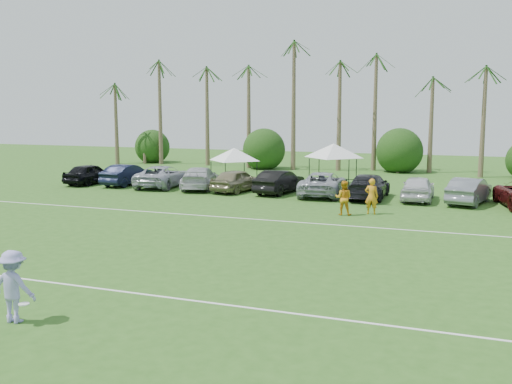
% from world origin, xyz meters
% --- Properties ---
extents(ground, '(120.00, 120.00, 0.00)m').
position_xyz_m(ground, '(0.00, 0.00, 0.00)').
color(ground, '#2D5A1B').
rests_on(ground, ground).
extents(field_lines, '(80.00, 12.10, 0.01)m').
position_xyz_m(field_lines, '(0.00, 8.00, 0.01)').
color(field_lines, white).
rests_on(field_lines, ground).
extents(palm_tree_0, '(2.40, 2.40, 8.90)m').
position_xyz_m(palm_tree_0, '(-22.00, 38.00, 7.48)').
color(palm_tree_0, brown).
rests_on(palm_tree_0, ground).
extents(palm_tree_1, '(2.40, 2.40, 9.90)m').
position_xyz_m(palm_tree_1, '(-17.00, 38.00, 8.35)').
color(palm_tree_1, brown).
rests_on(palm_tree_1, ground).
extents(palm_tree_2, '(2.40, 2.40, 10.90)m').
position_xyz_m(palm_tree_2, '(-12.00, 38.00, 9.21)').
color(palm_tree_2, brown).
rests_on(palm_tree_2, ground).
extents(palm_tree_3, '(2.40, 2.40, 11.90)m').
position_xyz_m(palm_tree_3, '(-8.00, 38.00, 10.06)').
color(palm_tree_3, brown).
rests_on(palm_tree_3, ground).
extents(palm_tree_4, '(2.40, 2.40, 8.90)m').
position_xyz_m(palm_tree_4, '(-4.00, 38.00, 7.48)').
color(palm_tree_4, brown).
rests_on(palm_tree_4, ground).
extents(palm_tree_5, '(2.40, 2.40, 9.90)m').
position_xyz_m(palm_tree_5, '(0.00, 38.00, 8.35)').
color(palm_tree_5, brown).
rests_on(palm_tree_5, ground).
extents(palm_tree_6, '(2.40, 2.40, 10.90)m').
position_xyz_m(palm_tree_6, '(4.00, 38.00, 9.21)').
color(palm_tree_6, brown).
rests_on(palm_tree_6, ground).
extents(palm_tree_7, '(2.40, 2.40, 11.90)m').
position_xyz_m(palm_tree_7, '(8.00, 38.00, 10.06)').
color(palm_tree_7, brown).
rests_on(palm_tree_7, ground).
extents(palm_tree_8, '(2.40, 2.40, 8.90)m').
position_xyz_m(palm_tree_8, '(13.00, 38.00, 7.48)').
color(palm_tree_8, brown).
rests_on(palm_tree_8, ground).
extents(bush_tree_0, '(4.00, 4.00, 4.00)m').
position_xyz_m(bush_tree_0, '(-19.00, 39.00, 1.80)').
color(bush_tree_0, brown).
rests_on(bush_tree_0, ground).
extents(bush_tree_1, '(4.00, 4.00, 4.00)m').
position_xyz_m(bush_tree_1, '(-6.00, 39.00, 1.80)').
color(bush_tree_1, brown).
rests_on(bush_tree_1, ground).
extents(bush_tree_2, '(4.00, 4.00, 4.00)m').
position_xyz_m(bush_tree_2, '(6.00, 39.00, 1.80)').
color(bush_tree_2, brown).
rests_on(bush_tree_2, ground).
extents(sideline_player_a, '(0.71, 0.49, 1.87)m').
position_xyz_m(sideline_player_a, '(7.02, 17.44, 0.93)').
color(sideline_player_a, orange).
rests_on(sideline_player_a, ground).
extents(sideline_player_b, '(0.90, 0.72, 1.78)m').
position_xyz_m(sideline_player_b, '(5.72, 16.69, 0.89)').
color(sideline_player_b, orange).
rests_on(sideline_player_b, ground).
extents(canopy_tent_left, '(3.89, 3.89, 3.15)m').
position_xyz_m(canopy_tent_left, '(-3.97, 25.43, 2.70)').
color(canopy_tent_left, black).
rests_on(canopy_tent_left, ground).
extents(canopy_tent_right, '(4.32, 4.32, 3.50)m').
position_xyz_m(canopy_tent_right, '(2.60, 28.09, 3.00)').
color(canopy_tent_right, black).
rests_on(canopy_tent_right, ground).
extents(frisbee_player, '(1.24, 0.76, 1.86)m').
position_xyz_m(frisbee_player, '(0.98, -1.02, 0.93)').
color(frisbee_player, '#9C98D8').
rests_on(frisbee_player, ground).
extents(parked_car_0, '(2.01, 4.51, 1.51)m').
position_xyz_m(parked_car_0, '(-14.19, 22.59, 0.75)').
color(parked_car_0, black).
rests_on(parked_car_0, ground).
extents(parked_car_1, '(1.79, 4.63, 1.51)m').
position_xyz_m(parked_car_1, '(-11.31, 23.03, 0.75)').
color(parked_car_1, black).
rests_on(parked_car_1, ground).
extents(parked_car_2, '(3.08, 5.66, 1.51)m').
position_xyz_m(parked_car_2, '(-8.42, 23.04, 0.75)').
color(parked_car_2, '#A2A5B2').
rests_on(parked_car_2, ground).
extents(parked_car_3, '(3.48, 5.57, 1.51)m').
position_xyz_m(parked_car_3, '(-5.54, 23.03, 0.75)').
color(parked_car_3, '#BABBBF').
rests_on(parked_car_3, ground).
extents(parked_car_4, '(2.59, 4.68, 1.51)m').
position_xyz_m(parked_car_4, '(-2.65, 22.73, 0.75)').
color(parked_car_4, '#827A59').
rests_on(parked_car_4, ground).
extents(parked_car_5, '(2.27, 4.76, 1.51)m').
position_xyz_m(parked_car_5, '(0.23, 22.93, 0.75)').
color(parked_car_5, black).
rests_on(parked_car_5, ground).
extents(parked_car_6, '(2.95, 5.61, 1.51)m').
position_xyz_m(parked_car_6, '(3.12, 22.90, 0.75)').
color(parked_car_6, '#9A9DA8').
rests_on(parked_car_6, ground).
extents(parked_car_7, '(2.13, 5.19, 1.51)m').
position_xyz_m(parked_car_7, '(6.00, 22.77, 0.75)').
color(parked_car_7, black).
rests_on(parked_car_7, ground).
extents(parked_car_8, '(1.80, 4.43, 1.51)m').
position_xyz_m(parked_car_8, '(8.89, 22.97, 0.75)').
color(parked_car_8, silver).
rests_on(parked_car_8, ground).
extents(parked_car_9, '(2.65, 4.82, 1.51)m').
position_xyz_m(parked_car_9, '(11.77, 22.79, 0.75)').
color(parked_car_9, slate).
rests_on(parked_car_9, ground).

